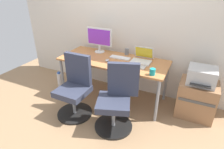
{
  "coord_description": "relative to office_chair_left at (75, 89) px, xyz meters",
  "views": [
    {
      "loc": [
        1.22,
        -2.59,
        1.89
      ],
      "look_at": [
        0.0,
        -0.05,
        0.47
      ],
      "focal_mm": 30.24,
      "sensor_mm": 36.0,
      "label": 1
    }
  ],
  "objects": [
    {
      "name": "side_cabinet",
      "position": [
        1.68,
        0.74,
        -0.15
      ],
      "size": [
        0.53,
        0.46,
        0.55
      ],
      "color": "#996B47",
      "rests_on": "ground"
    },
    {
      "name": "mouse_by_monitor",
      "position": [
        0.28,
        0.53,
        0.32
      ],
      "size": [
        0.06,
        0.1,
        0.03
      ],
      "primitive_type": "ellipsoid",
      "color": "#B7B7B7",
      "rests_on": "desk"
    },
    {
      "name": "mouse_by_laptop",
      "position": [
        -0.41,
        0.4,
        0.32
      ],
      "size": [
        0.06,
        0.1,
        0.03
      ],
      "primitive_type": "ellipsoid",
      "color": "#B7B7B7",
      "rests_on": "desk"
    },
    {
      "name": "ground_plane",
      "position": [
        0.34,
        0.64,
        -0.42
      ],
      "size": [
        5.28,
        5.28,
        0.0
      ],
      "primitive_type": "plane",
      "color": "#9E7A56"
    },
    {
      "name": "water_bottle_on_floor",
      "position": [
        -0.77,
        0.53,
        -0.28
      ],
      "size": [
        0.09,
        0.09,
        0.31
      ],
      "color": "white",
      "rests_on": "ground"
    },
    {
      "name": "pen_cup",
      "position": [
        0.45,
        0.94,
        0.35
      ],
      "size": [
        0.07,
        0.07,
        0.1
      ],
      "primitive_type": "cylinder",
      "color": "slate",
      "rests_on": "desk"
    },
    {
      "name": "keyboard_by_monitor",
      "position": [
        0.41,
        0.74,
        0.31
      ],
      "size": [
        0.34,
        0.12,
        0.02
      ],
      "primitive_type": "cube",
      "color": "silver",
      "rests_on": "desk"
    },
    {
      "name": "office_chair_right",
      "position": [
        0.69,
        -0.0,
        0.0
      ],
      "size": [
        0.56,
        0.56,
        0.94
      ],
      "color": "black",
      "rests_on": "ground"
    },
    {
      "name": "back_wall",
      "position": [
        0.34,
        1.08,
        0.88
      ],
      "size": [
        4.4,
        0.04,
        2.6
      ],
      "primitive_type": "cube",
      "color": "silver",
      "rests_on": "ground"
    },
    {
      "name": "desk",
      "position": [
        0.34,
        0.64,
        0.24
      ],
      "size": [
        1.77,
        0.73,
        0.72
      ],
      "color": "#B77542",
      "rests_on": "ground"
    },
    {
      "name": "printer",
      "position": [
        1.68,
        0.74,
        0.25
      ],
      "size": [
        0.38,
        0.4,
        0.24
      ],
      "color": "#B7B7B7",
      "rests_on": "side_cabinet"
    },
    {
      "name": "keyboard_by_laptop",
      "position": [
        0.74,
        0.52,
        0.31
      ],
      "size": [
        0.34,
        0.12,
        0.02
      ],
      "primitive_type": "cube",
      "color": "#B7B7B7",
      "rests_on": "desk"
    },
    {
      "name": "open_laptop",
      "position": [
        0.78,
        0.78,
        0.36
      ],
      "size": [
        0.31,
        0.29,
        0.22
      ],
      "color": "silver",
      "rests_on": "desk"
    },
    {
      "name": "coffee_mug",
      "position": [
        1.05,
        0.37,
        0.35
      ],
      "size": [
        0.08,
        0.08,
        0.09
      ],
      "primitive_type": "cylinder",
      "color": "teal",
      "rests_on": "desk"
    },
    {
      "name": "desktop_monitor",
      "position": [
        -0.04,
        0.86,
        0.55
      ],
      "size": [
        0.48,
        0.18,
        0.43
      ],
      "color": "silver",
      "rests_on": "desk"
    },
    {
      "name": "office_chair_left",
      "position": [
        0.0,
        0.0,
        0.0
      ],
      "size": [
        0.54,
        0.54,
        0.94
      ],
      "color": "black",
      "rests_on": "ground"
    }
  ]
}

